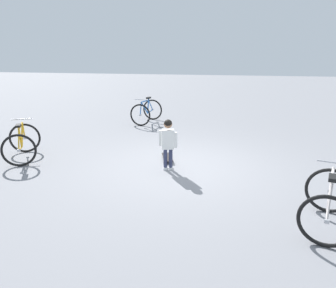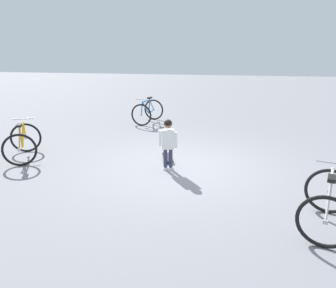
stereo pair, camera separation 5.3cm
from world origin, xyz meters
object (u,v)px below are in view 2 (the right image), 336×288
object	(u,v)px
bicycle_near	(23,142)
bicycle_far	(328,204)
child_person	(168,139)
bicycle_mid	(148,111)
skateboard	(168,157)

from	to	relation	value
bicycle_near	bicycle_far	distance (m)	6.23
child_person	bicycle_mid	xyz separation A→B (m)	(1.48, -4.24, -0.28)
skateboard	bicycle_near	bearing A→B (deg)	8.71
child_person	bicycle_mid	distance (m)	4.50
bicycle_mid	child_person	bearing A→B (deg)	109.18
child_person	bicycle_far	size ratio (longest dim) A/B	0.86
bicycle_near	child_person	bearing A→B (deg)	178.38
skateboard	bicycle_near	xyz separation A→B (m)	(3.23, 0.49, 0.32)
skateboard	bicycle_near	size ratio (longest dim) A/B	0.51
bicycle_near	bicycle_far	world-z (taller)	same
bicycle_mid	bicycle_near	bearing A→B (deg)	65.76
child_person	bicycle_near	distance (m)	3.36
child_person	bicycle_far	world-z (taller)	child_person
bicycle_mid	bicycle_far	xyz separation A→B (m)	(-4.04, 6.11, 0.00)
skateboard	child_person	bearing A→B (deg)	101.21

